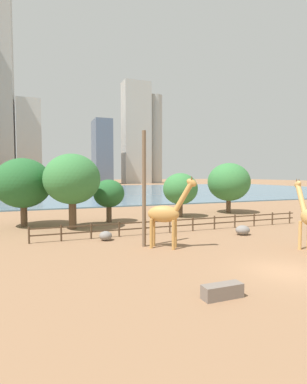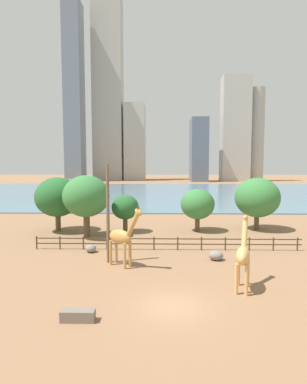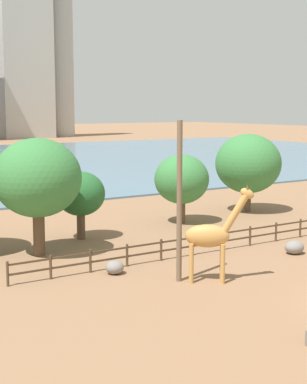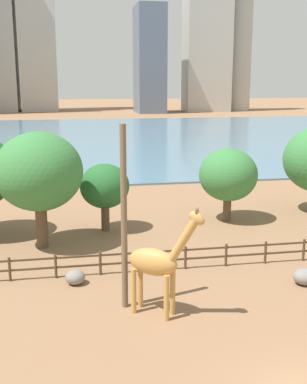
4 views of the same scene
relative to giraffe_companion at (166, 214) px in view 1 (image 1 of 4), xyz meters
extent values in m
plane|color=#8C6647|center=(3.86, 72.93, -2.44)|extent=(400.00, 400.00, 0.00)
cube|color=slate|center=(3.86, 69.93, -2.34)|extent=(180.00, 86.00, 0.20)
cylinder|color=tan|center=(8.51, -3.78, -1.45)|extent=(0.29, 0.29, 1.99)
cylinder|color=tan|center=(8.98, -3.34, 1.10)|extent=(0.78, 1.39, 2.11)
ellipsoid|color=tan|center=(9.15, -2.85, 2.08)|extent=(0.62, 0.92, 0.74)
cone|color=brown|center=(9.07, -2.82, 2.41)|extent=(0.13, 0.13, 0.21)
cone|color=brown|center=(9.24, -2.88, 2.41)|extent=(0.13, 0.13, 0.21)
cylinder|color=#C18C47|center=(0.67, -0.10, -1.41)|extent=(0.34, 0.34, 2.07)
cylinder|color=#C18C47|center=(0.28, -0.61, -1.41)|extent=(0.34, 0.34, 2.07)
cylinder|color=#C18C47|center=(-0.62, 0.86, -1.41)|extent=(0.34, 0.34, 2.07)
cylinder|color=#C18C47|center=(-1.00, 0.35, -1.41)|extent=(0.34, 0.34, 2.07)
ellipsoid|color=#C18C47|center=(-0.17, 0.13, -0.01)|extent=(2.38, 2.11, 1.20)
cylinder|color=#C18C47|center=(0.97, -0.73, 1.23)|extent=(1.39, 1.17, 2.17)
ellipsoid|color=#C18C47|center=(1.43, -1.07, 2.22)|extent=(0.93, 0.83, 0.78)
cone|color=brown|center=(1.48, -0.99, 2.57)|extent=(0.15, 0.15, 0.22)
cone|color=brown|center=(1.37, -1.14, 2.57)|extent=(0.15, 0.15, 0.22)
cylinder|color=brown|center=(-1.31, 1.01, 1.74)|extent=(0.28, 0.28, 8.36)
ellipsoid|color=gray|center=(8.02, 1.82, -2.03)|extent=(1.27, 1.10, 0.83)
ellipsoid|color=gray|center=(-3.50, 3.96, -2.07)|extent=(1.00, 0.99, 0.74)
cube|color=#72665B|center=(-1.25, -8.78, -2.14)|extent=(1.80, 0.60, 0.60)
cylinder|color=#4C3826|center=(-9.14, 4.93, -1.79)|extent=(0.14, 0.14, 1.30)
cylinder|color=#4C3826|center=(-6.81, 4.93, -1.79)|extent=(0.14, 0.14, 1.30)
cylinder|color=#4C3826|center=(-4.48, 4.93, -1.79)|extent=(0.14, 0.14, 1.30)
cylinder|color=#4C3826|center=(-2.15, 4.93, -1.79)|extent=(0.14, 0.14, 1.30)
cylinder|color=#4C3826|center=(0.18, 4.93, -1.79)|extent=(0.14, 0.14, 1.30)
cylinder|color=#4C3826|center=(2.51, 4.93, -1.79)|extent=(0.14, 0.14, 1.30)
cylinder|color=#4C3826|center=(4.84, 4.93, -1.79)|extent=(0.14, 0.14, 1.30)
cylinder|color=#4C3826|center=(7.17, 4.93, -1.79)|extent=(0.14, 0.14, 1.30)
cylinder|color=#4C3826|center=(9.50, 4.93, -1.79)|extent=(0.14, 0.14, 1.30)
cylinder|color=#4C3826|center=(11.83, 4.93, -1.79)|extent=(0.14, 0.14, 1.30)
cylinder|color=#4C3826|center=(14.16, 4.93, -1.79)|extent=(0.14, 0.14, 1.30)
cylinder|color=#4C3826|center=(16.49, 4.93, -1.79)|extent=(0.14, 0.14, 1.30)
cube|color=#4C3826|center=(3.86, 4.93, -1.34)|extent=(26.10, 0.08, 0.10)
cube|color=#4C3826|center=(3.86, 4.93, -1.86)|extent=(26.10, 0.08, 0.10)
cylinder|color=brown|center=(-1.23, 12.79, -1.54)|extent=(0.57, 0.57, 1.80)
ellipsoid|color=#26602D|center=(-1.23, 12.79, 0.71)|extent=(3.38, 3.38, 3.04)
cylinder|color=brown|center=(-5.38, 10.04, -1.11)|extent=(0.71, 0.71, 2.66)
ellipsoid|color=#387A3D|center=(-5.38, 10.04, 2.35)|extent=(5.33, 5.33, 4.79)
cylinder|color=brown|center=(-9.79, 13.15, -1.36)|extent=(0.64, 0.64, 2.16)
ellipsoid|color=#26602D|center=(-9.79, 13.15, 1.92)|extent=(5.51, 5.51, 4.96)
cylinder|color=brown|center=(15.62, 14.64, -1.48)|extent=(0.61, 0.61, 1.93)
ellipsoid|color=#387A3D|center=(15.62, 14.64, 1.75)|extent=(5.67, 5.67, 5.10)
cylinder|color=brown|center=(7.84, 13.59, -1.56)|extent=(0.59, 0.59, 1.76)
ellipsoid|color=#387A3D|center=(7.84, 13.59, 1.02)|extent=(4.26, 4.26, 3.83)
cube|color=#B7B2A8|center=(44.68, 144.86, 26.12)|extent=(15.23, 10.05, 57.12)
cube|color=#B7B2A8|center=(-11.97, 157.92, 20.05)|extent=(12.11, 15.54, 44.99)
cube|color=slate|center=(24.17, 140.92, 14.56)|extent=(8.96, 14.51, 34.01)
cylinder|color=#ADA89E|center=(56.96, 147.20, 23.27)|extent=(8.86, 8.86, 51.42)
camera|label=1|loc=(-8.45, -19.27, 2.80)|focal=28.00mm
camera|label=2|loc=(3.09, -23.93, 5.75)|focal=28.00mm
camera|label=3|loc=(-18.55, -23.25, 6.55)|focal=55.00mm
camera|label=4|loc=(-3.67, -19.25, 7.64)|focal=45.00mm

